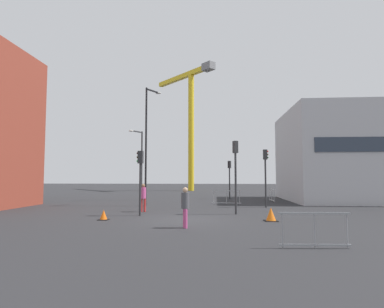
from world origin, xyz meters
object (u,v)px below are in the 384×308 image
at_px(streetlamp_tall, 147,138).
at_px(traffic_light_median, 140,172).
at_px(traffic_light_corner, 230,173).
at_px(pedestrian_waiting, 185,204).
at_px(traffic_light_crosswalk, 235,165).
at_px(traffic_light_island, 265,169).
at_px(pedestrian_walking, 143,196).
at_px(streetlamp_short, 140,159).
at_px(construction_crane, 190,111).
at_px(traffic_cone_striped, 271,215).
at_px(traffic_cone_on_verge, 104,215).

bearing_deg(streetlamp_tall, traffic_light_median, -81.28).
xyz_separation_m(traffic_light_corner, pedestrian_waiting, (-2.63, -17.72, -1.50)).
bearing_deg(traffic_light_crosswalk, pedestrian_waiting, -115.72).
height_order(traffic_light_island, pedestrian_walking, traffic_light_island).
bearing_deg(pedestrian_waiting, streetlamp_tall, 111.01).
bearing_deg(streetlamp_short, traffic_light_median, -76.35).
relative_size(construction_crane, traffic_light_crosswalk, 4.49).
xyz_separation_m(streetlamp_short, traffic_cone_striped, (9.65, -13.01, -3.51)).
height_order(construction_crane, pedestrian_walking, construction_crane).
bearing_deg(traffic_light_median, construction_crane, 89.53).
bearing_deg(traffic_light_corner, streetlamp_tall, -129.63).
bearing_deg(traffic_cone_on_verge, traffic_cone_striped, 1.43).
bearing_deg(construction_crane, traffic_light_island, -74.25).
xyz_separation_m(streetlamp_tall, traffic_cone_striped, (7.79, -7.53, -4.77)).
distance_m(traffic_light_island, traffic_cone_on_verge, 11.81).
relative_size(traffic_light_median, pedestrian_waiting, 2.11).
bearing_deg(streetlamp_short, traffic_cone_on_verge, -84.10).
distance_m(traffic_light_island, traffic_light_median, 9.36).
relative_size(streetlamp_tall, traffic_light_median, 2.47).
distance_m(traffic_light_crosswalk, traffic_cone_on_verge, 7.77).
bearing_deg(pedestrian_walking, traffic_light_crosswalk, -9.04).
bearing_deg(traffic_light_crosswalk, pedestrian_walking, 170.96).
distance_m(traffic_cone_striped, traffic_cone_on_verge, 8.29).
relative_size(pedestrian_walking, pedestrian_waiting, 1.00).
bearing_deg(streetlamp_short, traffic_light_island, -30.33).
bearing_deg(pedestrian_waiting, traffic_cone_on_verge, 152.98).
bearing_deg(pedestrian_waiting, streetlamp_short, 110.23).
xyz_separation_m(traffic_light_island, traffic_light_crosswalk, (-2.36, -4.23, 0.10)).
bearing_deg(streetlamp_short, construction_crane, 81.47).
relative_size(streetlamp_tall, traffic_light_island, 2.18).
xyz_separation_m(streetlamp_short, traffic_light_median, (2.78, -11.45, -1.38)).
distance_m(pedestrian_waiting, traffic_cone_on_verge, 4.90).
relative_size(construction_crane, streetlamp_short, 2.98).
xyz_separation_m(construction_crane, traffic_cone_striped, (6.61, -33.27, -12.19)).
xyz_separation_m(construction_crane, pedestrian_waiting, (2.64, -35.68, -11.50)).
height_order(construction_crane, traffic_light_crosswalk, construction_crane).
distance_m(traffic_light_median, pedestrian_walking, 2.47).
height_order(construction_crane, pedestrian_waiting, construction_crane).
height_order(streetlamp_short, traffic_cone_striped, streetlamp_short).
bearing_deg(traffic_light_crosswalk, streetlamp_tall, 142.00).
relative_size(traffic_light_median, pedestrian_walking, 2.10).
xyz_separation_m(streetlamp_tall, traffic_light_corner, (6.44, 7.78, -2.58)).
bearing_deg(traffic_light_corner, streetlamp_short, -164.53).
bearing_deg(pedestrian_waiting, traffic_light_island, 62.69).
height_order(traffic_light_corner, pedestrian_waiting, traffic_light_corner).
relative_size(construction_crane, streetlamp_tall, 2.14).
xyz_separation_m(construction_crane, streetlamp_short, (-3.04, -20.26, -8.68)).
xyz_separation_m(construction_crane, traffic_light_crosswalk, (5.08, -30.62, -9.67)).
distance_m(streetlamp_tall, streetlamp_short, 5.92).
relative_size(streetlamp_tall, pedestrian_walking, 5.18).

